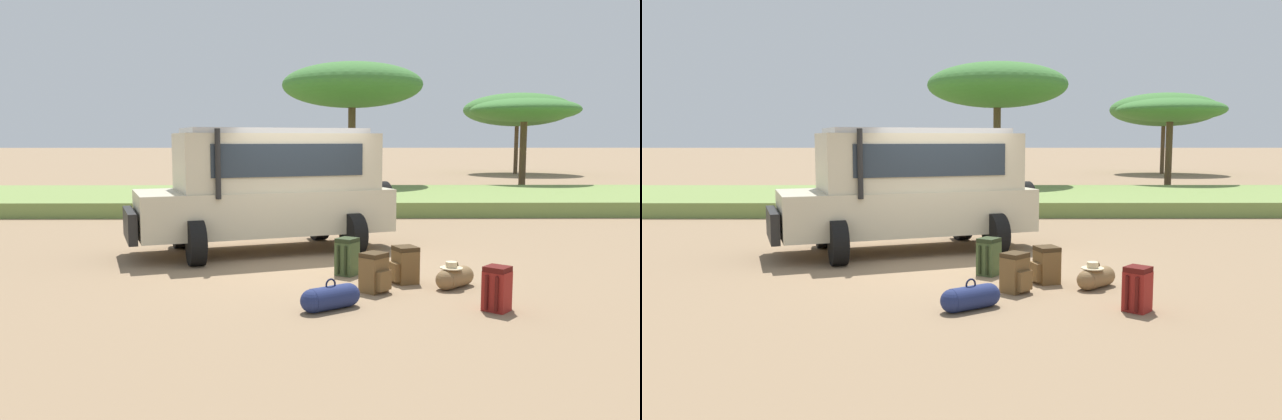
{
  "view_description": "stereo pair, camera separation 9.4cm",
  "coord_description": "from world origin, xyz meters",
  "views": [
    {
      "loc": [
        0.07,
        -10.88,
        2.22
      ],
      "look_at": [
        0.22,
        -0.1,
        1.0
      ],
      "focal_mm": 35.0,
      "sensor_mm": 36.0,
      "label": 1
    },
    {
      "loc": [
        0.16,
        -10.88,
        2.22
      ],
      "look_at": [
        0.22,
        -0.1,
        1.0
      ],
      "focal_mm": 35.0,
      "sensor_mm": 36.0,
      "label": 2
    }
  ],
  "objects": [
    {
      "name": "ground_plane",
      "position": [
        0.0,
        0.0,
        0.0
      ],
      "size": [
        320.0,
        320.0,
        0.0
      ],
      "primitive_type": "plane",
      "color": "#8C7051"
    },
    {
      "name": "grass_bank",
      "position": [
        0.0,
        10.1,
        0.22
      ],
      "size": [
        120.0,
        7.0,
        0.44
      ],
      "color": "olive",
      "rests_on": "ground_plane"
    },
    {
      "name": "safari_vehicle",
      "position": [
        -0.77,
        1.49,
        1.29
      ],
      "size": [
        5.43,
        3.7,
        2.44
      ],
      "color": "beige",
      "rests_on": "ground_plane"
    },
    {
      "name": "backpack_beside_front_wheel",
      "position": [
        1.52,
        -1.38,
        0.28
      ],
      "size": [
        0.48,
        0.45,
        0.57
      ],
      "color": "brown",
      "rests_on": "ground_plane"
    },
    {
      "name": "backpack_cluster_center",
      "position": [
        2.48,
        -2.98,
        0.29
      ],
      "size": [
        0.44,
        0.44,
        0.59
      ],
      "color": "maroon",
      "rests_on": "ground_plane"
    },
    {
      "name": "backpack_near_rear_wheel",
      "position": [
        0.99,
        -1.96,
        0.28
      ],
      "size": [
        0.49,
        0.48,
        0.58
      ],
      "color": "brown",
      "rests_on": "ground_plane"
    },
    {
      "name": "backpack_outermost",
      "position": [
        0.66,
        -0.79,
        0.3
      ],
      "size": [
        0.44,
        0.47,
        0.62
      ],
      "color": "#42562D",
      "rests_on": "ground_plane"
    },
    {
      "name": "duffel_bag_low_black_case",
      "position": [
        2.23,
        -1.71,
        0.16
      ],
      "size": [
        0.65,
        0.63,
        0.41
      ],
      "color": "brown",
      "rests_on": "ground_plane"
    },
    {
      "name": "duffel_bag_soft_canvas",
      "position": [
        0.32,
        -2.9,
        0.16
      ],
      "size": [
        0.8,
        0.64,
        0.42
      ],
      "color": "navy",
      "rests_on": "ground_plane"
    },
    {
      "name": "acacia_tree_far_left",
      "position": [
        1.74,
        14.9,
        4.41
      ],
      "size": [
        5.72,
        6.22,
        5.32
      ],
      "color": "brown",
      "rests_on": "ground_plane"
    },
    {
      "name": "acacia_tree_left_mid",
      "position": [
        9.17,
        15.88,
        3.45
      ],
      "size": [
        4.55,
        4.89,
        3.97
      ],
      "color": "brown",
      "rests_on": "ground_plane"
    },
    {
      "name": "acacia_tree_centre_back",
      "position": [
        13.44,
        29.77,
        4.14
      ],
      "size": [
        6.9,
        6.78,
        5.21
      ],
      "color": "brown",
      "rests_on": "ground_plane"
    }
  ]
}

